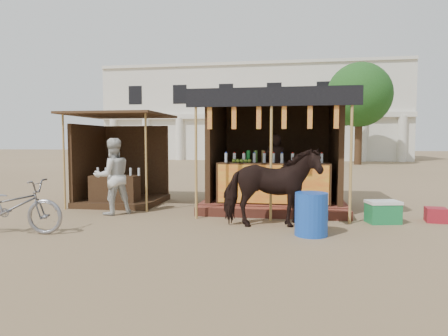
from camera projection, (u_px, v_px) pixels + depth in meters
name	position (u px, v px, depth m)	size (l,w,h in m)	color
ground	(209.00, 237.00, 7.01)	(120.00, 120.00, 0.00)	#846B4C
main_stall	(274.00, 167.00, 10.08)	(3.60, 3.61, 2.78)	brown
secondary_stall	(117.00, 172.00, 10.66)	(2.40, 2.40, 2.38)	#362513
cow	(271.00, 188.00, 7.71)	(0.84, 1.84, 1.55)	black
motorbike	(11.00, 207.00, 7.19)	(0.66, 1.88, 0.99)	gray
bystander	(113.00, 176.00, 9.07)	(0.85, 0.66, 1.74)	silver
blue_barrel	(311.00, 214.00, 7.08)	(0.58, 0.58, 0.77)	#1747B0
red_crate	(436.00, 215.00, 8.25)	(0.40, 0.40, 0.30)	maroon
cooler	(383.00, 212.00, 8.14)	(0.72, 0.57, 0.46)	#1B7A40
background_building	(254.00, 115.00, 36.53)	(26.00, 7.45, 8.18)	silver
tree	(356.00, 98.00, 27.52)	(4.50, 4.40, 7.00)	#382314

